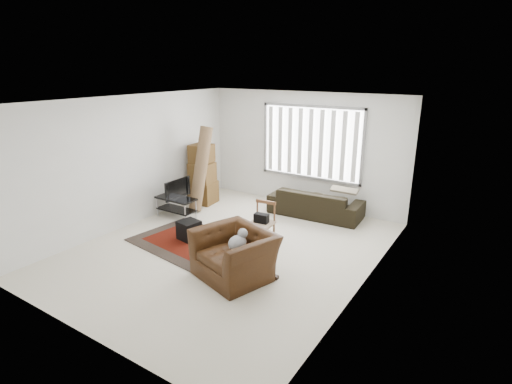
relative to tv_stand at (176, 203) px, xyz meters
The scene contains 11 objects.
room 2.45m from the tv_stand, ahead, with size 6.00×6.02×2.71m.
persian_rug 1.55m from the tv_stand, 35.19° to the right, with size 2.48×1.82×0.02m.
tv_stand is the anchor object (origin of this frame).
tv 0.34m from the tv_stand, 36.87° to the right, with size 0.75×0.10×0.43m, color black.
subwoofer 1.30m from the tv_stand, 35.71° to the right, with size 0.37×0.37×0.37m, color black.
moving_boxes 1.17m from the tv_stand, 98.08° to the left, with size 0.65×0.60×1.45m.
white_flatpack 1.18m from the tv_stand, 99.80° to the left, with size 0.60×0.09×0.77m, color silver.
rolled_rug 0.98m from the tv_stand, 80.64° to the left, with size 0.29×0.29×1.95m, color brown.
sofa 3.12m from the tv_stand, 34.98° to the left, with size 2.08×0.90×0.80m, color black.
side_chair 2.32m from the tv_stand, ahead, with size 0.47×0.47×0.80m.
armchair 3.00m from the tv_stand, 28.44° to the right, with size 1.44×1.34×0.87m.
Camera 1 is at (4.08, -5.41, 3.25)m, focal length 28.00 mm.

